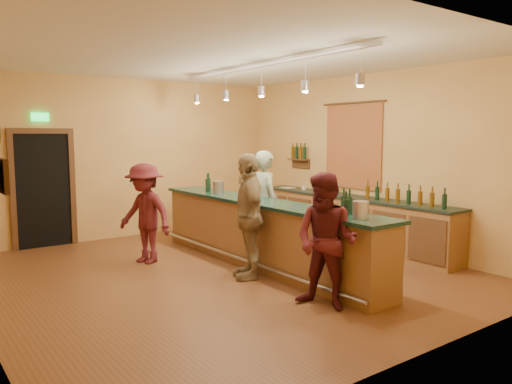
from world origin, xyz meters
TOP-DOWN VIEW (x-y plane):
  - floor at (0.00, 0.00)m, footprint 7.00×7.00m
  - ceiling at (0.00, 0.00)m, footprint 6.50×7.00m
  - wall_back at (0.00, 3.50)m, footprint 6.50×0.02m
  - wall_front at (0.00, -3.50)m, footprint 6.50×0.02m
  - wall_right at (3.25, 0.00)m, footprint 0.02×7.00m
  - doorway at (-1.70, 3.47)m, footprint 1.15×0.09m
  - tapestry at (3.23, 0.40)m, footprint 0.03×1.40m
  - bottle_shelf at (3.17, 1.90)m, footprint 0.17×0.55m
  - back_counter at (2.97, 0.18)m, footprint 0.60×4.55m
  - tasting_bar at (0.73, -0.00)m, footprint 0.74×5.10m
  - pendant_track at (0.73, -0.00)m, footprint 0.11×4.60m
  - bartender at (1.28, 0.60)m, footprint 0.55×0.73m
  - customer_a at (0.18, -2.02)m, footprint 0.86×0.96m
  - customer_b at (0.18, -0.42)m, footprint 0.84×1.15m
  - customer_c at (-0.67, 1.27)m, footprint 0.93×1.19m
  - bar_stool at (2.32, 1.39)m, footprint 0.32×0.32m

SIDE VIEW (x-z plane):
  - floor at x=0.00m, z-range 0.00..0.00m
  - back_counter at x=2.97m, z-range -0.15..1.12m
  - bar_stool at x=2.32m, z-range 0.18..0.83m
  - tasting_bar at x=0.73m, z-range -0.08..1.30m
  - customer_c at x=-0.67m, z-range 0.00..1.62m
  - customer_a at x=0.18m, z-range 0.00..1.64m
  - bartender at x=1.28m, z-range 0.00..1.81m
  - customer_b at x=0.18m, z-range 0.00..1.82m
  - doorway at x=-1.70m, z-range -0.11..2.36m
  - wall_back at x=0.00m, z-range 0.00..3.20m
  - wall_front at x=0.00m, z-range 0.00..3.20m
  - wall_right at x=3.25m, z-range 0.00..3.20m
  - bottle_shelf at x=3.17m, z-range 1.39..1.94m
  - tapestry at x=3.23m, z-range 1.05..2.65m
  - pendant_track at x=0.73m, z-range 2.73..3.24m
  - ceiling at x=0.00m, z-range 3.19..3.21m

